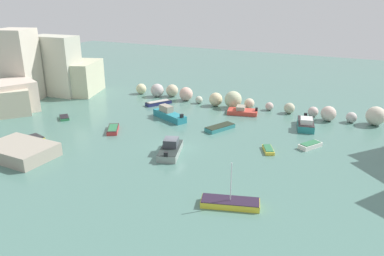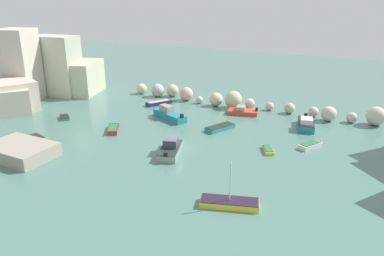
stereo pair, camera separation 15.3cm
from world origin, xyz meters
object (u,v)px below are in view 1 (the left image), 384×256
Objects in this scene: moored_boat_5 at (242,111)px; moored_boat_11 at (310,145)px; stone_dock at (20,151)px; moored_boat_3 at (36,138)px; moored_boat_0 at (171,149)px; moored_boat_4 at (230,203)px; moored_boat_2 at (169,115)px; moored_boat_1 at (306,124)px; moored_boat_9 at (64,118)px; moored_boat_6 at (268,150)px; moored_boat_8 at (159,103)px; moored_boat_7 at (113,129)px; moored_boat_10 at (220,128)px.

moored_boat_5 is 1.54× the size of moored_boat_11.
moored_boat_3 is (-2.45, 4.41, -0.46)m from stone_dock.
stone_dock is 1.34× the size of moored_boat_0.
moored_boat_4 reaches higher than moored_boat_5.
moored_boat_2 is at bearing 25.79° from moored_boat_5.
moored_boat_5 is (19.77, 22.17, 0.13)m from moored_boat_3.
moored_boat_0 is at bearing -50.06° from moored_boat_1.
moored_boat_0 is 1.14× the size of moored_boat_5.
moored_boat_9 is (-30.69, 11.83, -0.12)m from moored_boat_4.
moored_boat_6 is (27.31, 9.62, -0.08)m from moored_boat_3.
moored_boat_6 is (9.99, 5.73, -0.40)m from moored_boat_0.
moored_boat_8 is 27.18m from moored_boat_11.
moored_boat_2 is 11.46m from moored_boat_5.
stone_dock is 12.21m from moored_boat_7.
moored_boat_10 is at bearing 74.29° from moored_boat_5.
moored_boat_5 is 20.02m from moored_boat_7.
moored_boat_8 is 1.38× the size of moored_boat_11.
stone_dock is 2.03× the size of moored_boat_7.
moored_boat_8 is 1.74× the size of moored_boat_9.
stone_dock is at bearing 128.09° from moored_boat_7.
moored_boat_3 is at bearing -96.28° from moored_boat_6.
moored_boat_3 is at bearing 84.60° from moored_boat_0.
moored_boat_0 is 20.23m from moored_boat_1.
moored_boat_0 is at bearing 126.42° from moored_boat_4.
moored_boat_7 is at bearing 134.43° from moored_boat_11.
moored_boat_6 is 0.75× the size of moored_boat_7.
moored_boat_4 reaches higher than moored_boat_11.
moored_boat_2 reaches higher than moored_boat_0.
moored_boat_0 reaches higher than moored_boat_11.
moored_boat_7 is (-23.09, -12.82, -0.34)m from moored_boat_1.
moored_boat_11 reaches higher than moored_boat_10.
moored_boat_1 is 11.91m from moored_boat_10.
moored_boat_4 reaches higher than moored_boat_9.
moored_boat_7 is at bearing 34.93° from moored_boat_8.
moored_boat_0 is at bearing 144.68° from moored_boat_2.
moored_boat_5 is at bearing 72.61° from moored_boat_9.
moored_boat_3 is at bearing -27.94° from moored_boat_9.
stone_dock is 33.90m from moored_boat_11.
moored_boat_5 is (-7.80, 25.87, 0.10)m from moored_boat_4.
moored_boat_2 is 18.52m from moored_boat_3.
moored_boat_6 is at bearing -78.25° from moored_boat_0.
moored_boat_0 is 18.44m from moored_boat_5.
moored_boat_7 is at bearing 36.21° from moored_boat_5.
moored_boat_8 is at bearing 16.82° from moored_boat_0.
moored_boat_2 is 2.36× the size of moored_boat_3.
moored_boat_7 is at bearing 135.81° from moored_boat_4.
moored_boat_3 is at bearing 104.85° from moored_boat_7.
moored_boat_5 is at bearing -174.66° from moored_boat_6.
moored_boat_11 reaches higher than moored_boat_6.
moored_boat_0 is 1.51× the size of moored_boat_7.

